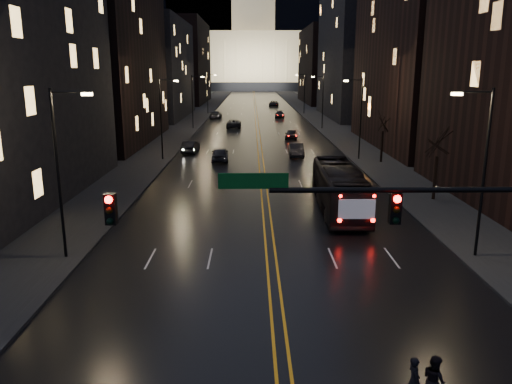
{
  "coord_description": "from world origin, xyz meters",
  "views": [
    {
      "loc": [
        -1.05,
        -15.18,
        9.87
      ],
      "look_at": [
        -0.81,
        11.25,
        3.38
      ],
      "focal_mm": 35.0,
      "sensor_mm": 36.0,
      "label": 1
    }
  ],
  "objects_px": {
    "bus": "(339,189)",
    "oncoming_car_a": "(220,154)",
    "receding_car_a": "(296,150)",
    "traffic_signal": "(469,223)",
    "oncoming_car_b": "(190,147)",
    "pedestrian_a": "(414,380)",
    "pedestrian_b": "(434,380)"
  },
  "relations": [
    {
      "from": "bus",
      "to": "oncoming_car_a",
      "type": "height_order",
      "value": "bus"
    },
    {
      "from": "oncoming_car_a",
      "to": "receding_car_a",
      "type": "bearing_deg",
      "value": -164.3
    },
    {
      "from": "traffic_signal",
      "to": "oncoming_car_b",
      "type": "distance_m",
      "value": 47.63
    },
    {
      "from": "pedestrian_a",
      "to": "pedestrian_b",
      "type": "distance_m",
      "value": 0.61
    },
    {
      "from": "traffic_signal",
      "to": "oncoming_car_b",
      "type": "height_order",
      "value": "traffic_signal"
    },
    {
      "from": "traffic_signal",
      "to": "bus",
      "type": "bearing_deg",
      "value": 92.04
    },
    {
      "from": "receding_car_a",
      "to": "pedestrian_a",
      "type": "relative_size",
      "value": 3.02
    },
    {
      "from": "bus",
      "to": "pedestrian_a",
      "type": "xyz_separation_m",
      "value": [
        -1.39,
        -21.35,
        -0.85
      ]
    },
    {
      "from": "traffic_signal",
      "to": "oncoming_car_b",
      "type": "xyz_separation_m",
      "value": [
        -14.41,
        45.19,
        -4.36
      ]
    },
    {
      "from": "oncoming_car_b",
      "to": "receding_car_a",
      "type": "height_order",
      "value": "receding_car_a"
    },
    {
      "from": "traffic_signal",
      "to": "pedestrian_b",
      "type": "distance_m",
      "value": 4.97
    },
    {
      "from": "pedestrian_a",
      "to": "pedestrian_b",
      "type": "bearing_deg",
      "value": -99.0
    },
    {
      "from": "traffic_signal",
      "to": "oncoming_car_a",
      "type": "height_order",
      "value": "traffic_signal"
    },
    {
      "from": "receding_car_a",
      "to": "traffic_signal",
      "type": "bearing_deg",
      "value": -86.35
    },
    {
      "from": "oncoming_car_b",
      "to": "pedestrian_a",
      "type": "bearing_deg",
      "value": 108.39
    },
    {
      "from": "oncoming_car_a",
      "to": "oncoming_car_b",
      "type": "relative_size",
      "value": 1.03
    },
    {
      "from": "bus",
      "to": "receding_car_a",
      "type": "bearing_deg",
      "value": 94.24
    },
    {
      "from": "bus",
      "to": "pedestrian_b",
      "type": "xyz_separation_m",
      "value": [
        -0.78,
        -21.35,
        -0.83
      ]
    },
    {
      "from": "bus",
      "to": "oncoming_car_a",
      "type": "xyz_separation_m",
      "value": [
        -9.78,
        20.15,
        -0.84
      ]
    },
    {
      "from": "receding_car_a",
      "to": "bus",
      "type": "bearing_deg",
      "value": -86.08
    },
    {
      "from": "pedestrian_a",
      "to": "pedestrian_b",
      "type": "height_order",
      "value": "pedestrian_b"
    },
    {
      "from": "oncoming_car_b",
      "to": "pedestrian_b",
      "type": "distance_m",
      "value": 48.93
    },
    {
      "from": "pedestrian_a",
      "to": "bus",
      "type": "bearing_deg",
      "value": -12.72
    },
    {
      "from": "traffic_signal",
      "to": "oncoming_car_a",
      "type": "xyz_separation_m",
      "value": [
        -10.47,
        39.51,
        -4.31
      ]
    },
    {
      "from": "oncoming_car_b",
      "to": "pedestrian_b",
      "type": "relative_size",
      "value": 2.82
    },
    {
      "from": "pedestrian_a",
      "to": "traffic_signal",
      "type": "bearing_deg",
      "value": -55.14
    },
    {
      "from": "oncoming_car_b",
      "to": "receding_car_a",
      "type": "xyz_separation_m",
      "value": [
        12.66,
        -2.85,
        0.03
      ]
    },
    {
      "from": "bus",
      "to": "pedestrian_a",
      "type": "distance_m",
      "value": 21.41
    },
    {
      "from": "traffic_signal",
      "to": "receding_car_a",
      "type": "height_order",
      "value": "traffic_signal"
    },
    {
      "from": "oncoming_car_a",
      "to": "oncoming_car_b",
      "type": "distance_m",
      "value": 6.92
    },
    {
      "from": "receding_car_a",
      "to": "pedestrian_a",
      "type": "xyz_separation_m",
      "value": [
        -0.33,
        -44.34,
        0.0
      ]
    },
    {
      "from": "oncoming_car_b",
      "to": "pedestrian_b",
      "type": "height_order",
      "value": "pedestrian_b"
    }
  ]
}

